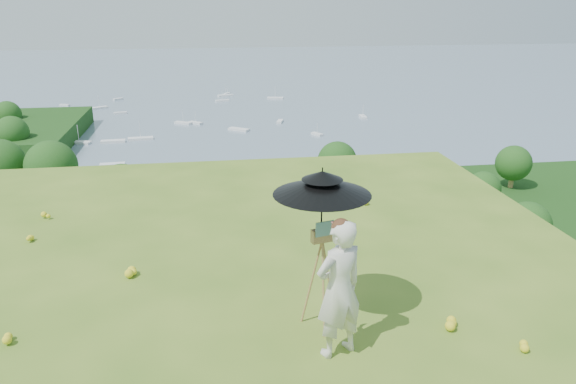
{
  "coord_description": "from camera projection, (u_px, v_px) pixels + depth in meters",
  "views": [
    {
      "loc": [
        0.61,
        -7.32,
        4.05
      ],
      "look_at": [
        1.91,
        1.29,
        1.03
      ],
      "focal_mm": 35.0,
      "sensor_mm": 36.0,
      "label": 1
    }
  ],
  "objects": [
    {
      "name": "field_easel",
      "position": [
        322.0,
        274.0,
        7.09
      ],
      "size": [
        0.69,
        0.69,
        1.49
      ],
      "primitive_type": null,
      "rotation": [
        0.0,
        0.0,
        0.26
      ],
      "color": "#91613C",
      "rests_on": "ground"
    },
    {
      "name": "painter",
      "position": [
        339.0,
        289.0,
        6.49
      ],
      "size": [
        0.74,
        0.63,
        1.72
      ],
      "primitive_type": "imported",
      "rotation": [
        0.0,
        0.0,
        3.55
      ],
      "color": "beige",
      "rests_on": "ground"
    },
    {
      "name": "harbor_town",
      "position": [
        206.0,
        224.0,
        87.8
      ],
      "size": [
        110.0,
        22.0,
        5.0
      ],
      "primitive_type": null,
      "color": "silver",
      "rests_on": "shoreline_tier"
    },
    {
      "name": "moored_boats",
      "position": [
        161.0,
        131.0,
        167.74
      ],
      "size": [
        140.0,
        140.0,
        0.7
      ],
      "primitive_type": null,
      "color": "white",
      "rests_on": "bay_water"
    },
    {
      "name": "painter_cap",
      "position": [
        341.0,
        224.0,
        6.22
      ],
      "size": [
        0.27,
        0.3,
        0.1
      ],
      "primitive_type": null,
      "rotation": [
        0.0,
        0.0,
        0.25
      ],
      "color": "#E07B7B",
      "rests_on": "painter"
    },
    {
      "name": "wildflowers",
      "position": [
        171.0,
        283.0,
        8.29
      ],
      "size": [
        10.0,
        10.5,
        0.12
      ],
      "primitive_type": null,
      "color": "yellow",
      "rests_on": "ground"
    },
    {
      "name": "bay_water",
      "position": [
        201.0,
        91.0,
        243.42
      ],
      "size": [
        700.0,
        700.0,
        0.0
      ],
      "primitive_type": "plane",
      "color": "slate",
      "rests_on": "ground"
    },
    {
      "name": "ground",
      "position": [
        170.0,
        295.0,
        8.08
      ],
      "size": [
        14.0,
        14.0,
        0.0
      ],
      "primitive_type": "plane",
      "color": "#4A7320",
      "rests_on": "ground"
    },
    {
      "name": "shoreline_tier",
      "position": [
        208.0,
        262.0,
        89.93
      ],
      "size": [
        170.0,
        28.0,
        8.0
      ],
      "primitive_type": "cube",
      "color": "#6E6758",
      "rests_on": "bay_water"
    },
    {
      "name": "slope_trees",
      "position": [
        203.0,
        245.0,
        45.69
      ],
      "size": [
        110.0,
        50.0,
        6.0
      ],
      "primitive_type": null,
      "color": "#184414",
      "rests_on": "forest_slope"
    },
    {
      "name": "sun_umbrella",
      "position": [
        322.0,
        204.0,
        6.8
      ],
      "size": [
        1.5,
        1.5,
        0.92
      ],
      "primitive_type": null,
      "rotation": [
        0.0,
        0.0,
        0.31
      ],
      "color": "black",
      "rests_on": "field_easel"
    }
  ]
}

